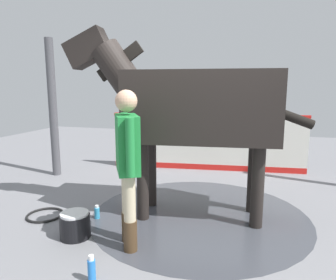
{
  "coord_description": "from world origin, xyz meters",
  "views": [
    {
      "loc": [
        3.77,
        0.66,
        1.76
      ],
      "look_at": [
        0.31,
        -0.35,
        1.13
      ],
      "focal_mm": 32.72,
      "sensor_mm": 36.0,
      "label": 1
    }
  ],
  "objects_px": {
    "horse": "(192,106)",
    "wash_bucket": "(75,225)",
    "handler": "(128,158)",
    "bottle_spray": "(92,270)",
    "bottle_shampoo": "(97,212)",
    "hose_coil": "(45,215)"
  },
  "relations": [
    {
      "from": "horse",
      "to": "wash_bucket",
      "type": "bearing_deg",
      "value": 34.86
    },
    {
      "from": "wash_bucket",
      "to": "horse",
      "type": "bearing_deg",
      "value": 131.56
    },
    {
      "from": "horse",
      "to": "handler",
      "type": "height_order",
      "value": "horse"
    },
    {
      "from": "horse",
      "to": "wash_bucket",
      "type": "height_order",
      "value": "horse"
    },
    {
      "from": "horse",
      "to": "bottle_spray",
      "type": "distance_m",
      "value": 2.29
    },
    {
      "from": "horse",
      "to": "bottle_shampoo",
      "type": "bearing_deg",
      "value": 16.03
    },
    {
      "from": "hose_coil",
      "to": "bottle_shampoo",
      "type": "bearing_deg",
      "value": 100.61
    },
    {
      "from": "wash_bucket",
      "to": "hose_coil",
      "type": "height_order",
      "value": "wash_bucket"
    },
    {
      "from": "horse",
      "to": "bottle_spray",
      "type": "relative_size",
      "value": 12.56
    },
    {
      "from": "bottle_shampoo",
      "to": "horse",
      "type": "bearing_deg",
      "value": 112.73
    },
    {
      "from": "wash_bucket",
      "to": "handler",
      "type": "bearing_deg",
      "value": 90.35
    },
    {
      "from": "bottle_shampoo",
      "to": "handler",
      "type": "bearing_deg",
      "value": 52.78
    },
    {
      "from": "bottle_spray",
      "to": "handler",
      "type": "bearing_deg",
      "value": 174.47
    },
    {
      "from": "handler",
      "to": "bottle_spray",
      "type": "bearing_deg",
      "value": -124.8
    },
    {
      "from": "handler",
      "to": "horse",
      "type": "bearing_deg",
      "value": 35.78
    },
    {
      "from": "horse",
      "to": "wash_bucket",
      "type": "xyz_separation_m",
      "value": [
        1.04,
        -1.17,
        -1.35
      ]
    },
    {
      "from": "horse",
      "to": "bottle_shampoo",
      "type": "xyz_separation_m",
      "value": [
        0.5,
        -1.19,
        -1.42
      ]
    },
    {
      "from": "wash_bucket",
      "to": "hose_coil",
      "type": "relative_size",
      "value": 0.71
    },
    {
      "from": "wash_bucket",
      "to": "bottle_shampoo",
      "type": "height_order",
      "value": "wash_bucket"
    },
    {
      "from": "hose_coil",
      "to": "horse",
      "type": "bearing_deg",
      "value": 108.32
    },
    {
      "from": "bottle_spray",
      "to": "hose_coil",
      "type": "xyz_separation_m",
      "value": [
        -1.1,
        -1.37,
        -0.1
      ]
    },
    {
      "from": "horse",
      "to": "bottle_shampoo",
      "type": "relative_size",
      "value": 17.6
    }
  ]
}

